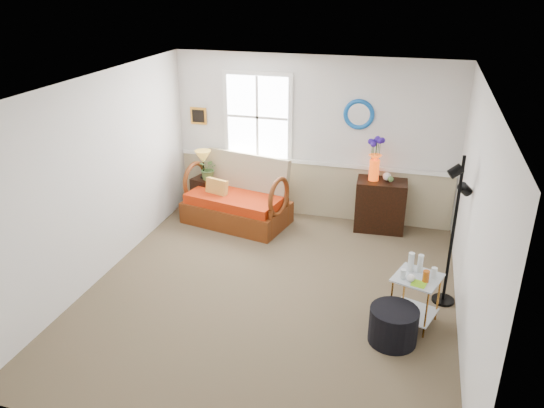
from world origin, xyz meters
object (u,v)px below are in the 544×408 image
(lamp_stand, at_px, (204,194))
(floor_lamp, at_px, (453,233))
(loveseat, at_px, (236,192))
(cabinet, at_px, (380,205))
(side_table, at_px, (415,300))
(ottoman, at_px, (393,325))

(lamp_stand, bearing_deg, floor_lamp, -24.69)
(loveseat, relative_size, lamp_stand, 2.80)
(lamp_stand, xyz_separation_m, cabinet, (2.93, 0.06, 0.12))
(cabinet, bearing_deg, loveseat, -173.43)
(loveseat, xyz_separation_m, side_table, (2.83, -2.00, -0.22))
(side_table, bearing_deg, floor_lamp, 57.51)
(lamp_stand, distance_m, ottoman, 4.31)
(floor_lamp, bearing_deg, lamp_stand, 135.96)
(floor_lamp, distance_m, ottoman, 1.32)
(loveseat, height_order, ottoman, loveseat)
(cabinet, xyz_separation_m, side_table, (0.61, -2.39, -0.10))
(cabinet, distance_m, ottoman, 2.83)
(lamp_stand, height_order, cabinet, cabinet)
(floor_lamp, bearing_deg, loveseat, 136.03)
(loveseat, bearing_deg, cabinet, 21.65)
(loveseat, bearing_deg, ottoman, -30.65)
(side_table, bearing_deg, lamp_stand, 146.59)
(loveseat, distance_m, cabinet, 2.27)
(cabinet, bearing_deg, side_table, -79.02)
(loveseat, xyz_separation_m, lamp_stand, (-0.70, 0.32, -0.24))
(side_table, relative_size, ottoman, 1.15)
(lamp_stand, bearing_deg, side_table, -33.41)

